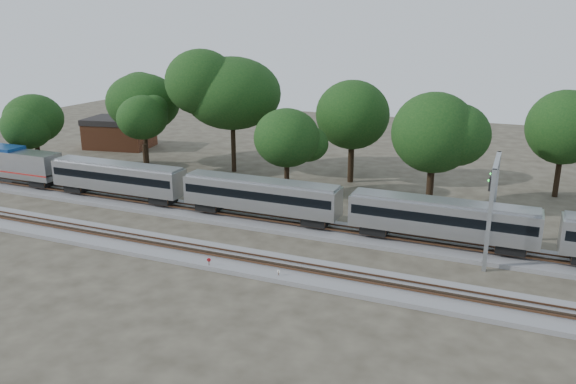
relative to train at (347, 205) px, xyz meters
name	(u,v)px	position (x,y,z in m)	size (l,w,h in m)	color
ground	(216,240)	(-11.22, -6.00, -3.13)	(160.00, 160.00, 0.00)	#383328
track_far	(244,219)	(-11.22, 0.00, -2.93)	(160.00, 5.00, 0.73)	slate
track_near	(194,253)	(-11.22, -10.00, -2.93)	(160.00, 5.00, 0.73)	slate
train	(347,205)	(0.00, 0.00, 0.00)	(106.16, 3.03, 4.46)	#AFB2B7
switch_stand_red	(209,262)	(-8.35, -12.23, -2.46)	(0.32, 0.16, 1.05)	#512D19
switch_stand_white	(279,273)	(-2.10, -11.76, -2.57)	(0.28, 0.09, 0.89)	#512D19
switch_lever	(231,267)	(-6.70, -11.44, -2.98)	(0.50, 0.30, 0.30)	#512D19
signal_gantry	(494,187)	(13.19, 0.00, 3.33)	(0.62, 7.30, 8.88)	gray
brick_building	(120,133)	(-47.14, 24.60, -0.63)	(11.47, 9.02, 4.97)	brown
tree_0	(34,119)	(-47.35, 7.34, 4.27)	(7.54, 7.54, 10.63)	black
tree_1	(143,102)	(-36.00, 16.79, 5.95)	(9.25, 9.25, 13.04)	black
tree_2	(143,118)	(-32.16, 11.46, 4.80)	(8.08, 8.08, 11.39)	black
tree_3	(232,93)	(-21.92, 17.79, 7.79)	(11.11, 11.11, 15.67)	black
tree_4	(287,138)	(-10.32, 9.44, 4.07)	(7.35, 7.35, 10.36)	black
tree_5	(352,115)	(-5.23, 18.92, 5.71)	(9.01, 9.01, 12.70)	black
tree_6	(434,133)	(6.16, 11.38, 5.56)	(8.85, 8.85, 12.48)	black
tree_7	(564,127)	(19.44, 22.13, 5.29)	(8.58, 8.58, 12.09)	black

